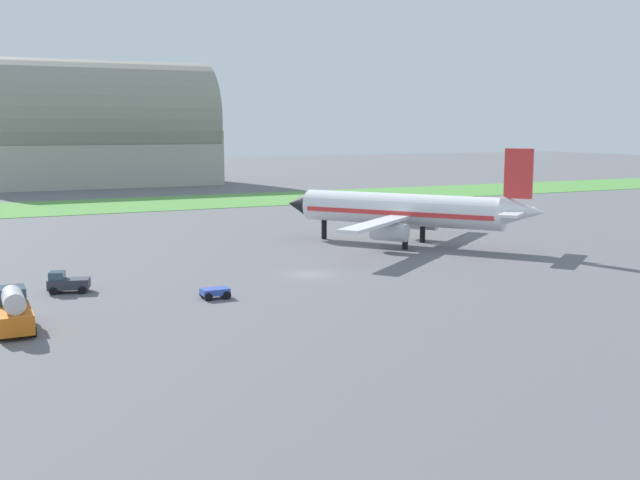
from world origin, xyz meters
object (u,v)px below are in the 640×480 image
object	(u,v)px
fuel_truck_near_gate	(13,310)
pushback_tug_by_runway	(67,283)
baggage_cart_midfield	(215,292)
airplane_midfield_jet	(406,210)

from	to	relation	value
fuel_truck_near_gate	pushback_tug_by_runway	xyz separation A→B (m)	(5.06, 11.88, -0.67)
fuel_truck_near_gate	baggage_cart_midfield	xyz separation A→B (m)	(16.58, 3.87, -1.01)
airplane_midfield_jet	pushback_tug_by_runway	world-z (taller)	airplane_midfield_jet
fuel_truck_near_gate	baggage_cart_midfield	distance (m)	17.06
airplane_midfield_jet	pushback_tug_by_runway	size ratio (longest dim) A/B	7.56
fuel_truck_near_gate	baggage_cart_midfield	world-z (taller)	fuel_truck_near_gate
airplane_midfield_jet	baggage_cart_midfield	xyz separation A→B (m)	(-30.94, -18.70, -3.92)
airplane_midfield_jet	baggage_cart_midfield	distance (m)	36.36
airplane_midfield_jet	baggage_cart_midfield	size ratio (longest dim) A/B	12.32
fuel_truck_near_gate	pushback_tug_by_runway	world-z (taller)	fuel_truck_near_gate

